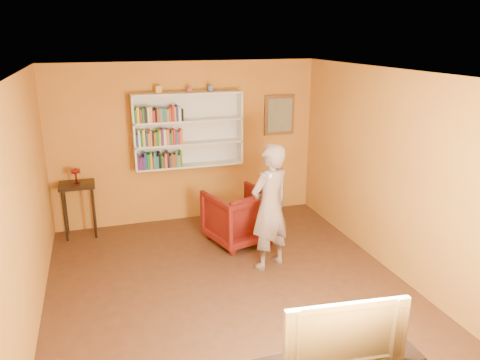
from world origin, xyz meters
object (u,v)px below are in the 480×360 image
bookshelf (188,130)px  armchair (239,216)px  television (341,329)px  person (270,207)px  console_table (78,192)px  ruby_lustre (75,173)px

bookshelf → armchair: 1.71m
armchair → television: 3.57m
bookshelf → person: bearing=-71.0°
bookshelf → console_table: bearing=-175.0°
bookshelf → ruby_lustre: (-1.82, -0.16, -0.54)m
console_table → television: 4.98m
television → ruby_lustre: bearing=121.2°
console_table → ruby_lustre: bearing=-59.0°
person → bookshelf: bearing=-94.3°
person → television: size_ratio=1.69×
ruby_lustre → armchair: bearing=-22.2°
television → person: bearing=87.6°
bookshelf → television: size_ratio=1.73×
ruby_lustre → armchair: (2.35, -0.96, -0.64)m
ruby_lustre → armchair: ruby_lustre is taller
console_table → armchair: size_ratio=0.97×
television → bookshelf: bearing=99.7°
bookshelf → person: 2.26m
armchair → console_table: bearing=-37.7°
console_table → ruby_lustre: (0.00, -0.00, 0.33)m
armchair → television: bearing=71.0°
console_table → armchair: (2.35, -0.96, -0.32)m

